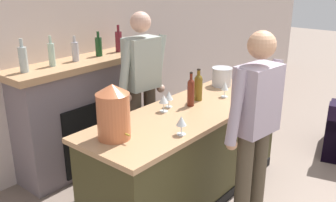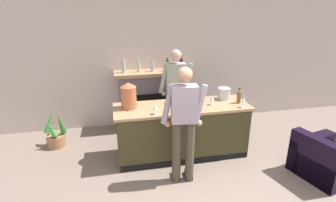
{
  "view_description": "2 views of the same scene",
  "coord_description": "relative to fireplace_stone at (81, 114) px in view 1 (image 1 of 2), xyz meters",
  "views": [
    {
      "loc": [
        -2.74,
        0.18,
        2.18
      ],
      "look_at": [
        -0.19,
        2.3,
        1.0
      ],
      "focal_mm": 40.0,
      "sensor_mm": 36.0,
      "label": 1
    },
    {
      "loc": [
        -1.19,
        -1.91,
        2.48
      ],
      "look_at": [
        -0.27,
        2.4,
        0.94
      ],
      "focal_mm": 28.0,
      "sensor_mm": 36.0,
      "label": 2
    }
  ],
  "objects": [
    {
      "name": "wine_glass_mid_counter",
      "position": [
        0.21,
        -1.12,
        0.4
      ],
      "size": [
        0.08,
        0.08,
        0.16
      ],
      "color": "silver",
      "rests_on": "bar_counter"
    },
    {
      "name": "person_customer",
      "position": [
        0.11,
        -2.06,
        0.34
      ],
      "size": [
        0.65,
        0.34,
        1.77
      ],
      "color": "#4A3F2F",
      "rests_on": "ground_plane"
    },
    {
      "name": "wine_glass_near_bucket",
      "position": [
        -0.21,
        -1.59,
        0.4
      ],
      "size": [
        0.08,
        0.08,
        0.16
      ],
      "color": "silver",
      "rests_on": "bar_counter"
    },
    {
      "name": "fireplace_stone",
      "position": [
        0.0,
        0.0,
        0.0
      ],
      "size": [
        1.62,
        0.52,
        1.57
      ],
      "color": "slate",
      "rests_on": "ground_plane"
    },
    {
      "name": "wine_glass_back_row",
      "position": [
        1.26,
        -1.61,
        0.42
      ],
      "size": [
        0.07,
        0.07,
        0.18
      ],
      "color": "silver",
      "rests_on": "bar_counter"
    },
    {
      "name": "wine_bottle_rose_blush",
      "position": [
        0.55,
        -1.21,
        0.44
      ],
      "size": [
        0.08,
        0.08,
        0.32
      ],
      "color": "brown",
      "rests_on": "bar_counter"
    },
    {
      "name": "wine_bottle_riesling_slim",
      "position": [
        0.37,
        -1.25,
        0.44
      ],
      "size": [
        0.07,
        0.07,
        0.33
      ],
      "color": "#5D2014",
      "rests_on": "bar_counter"
    },
    {
      "name": "wine_glass_by_dispenser",
      "position": [
        0.81,
        -1.36,
        0.41
      ],
      "size": [
        0.08,
        0.08,
        0.16
      ],
      "color": "silver",
      "rests_on": "bar_counter"
    },
    {
      "name": "wine_glass_front_right",
      "position": [
        0.09,
        -1.16,
        0.41
      ],
      "size": [
        0.09,
        0.09,
        0.16
      ],
      "color": "silver",
      "rests_on": "bar_counter"
    },
    {
      "name": "ice_bucket_steel",
      "position": [
        1.13,
        -1.13,
        0.4
      ],
      "size": [
        0.23,
        0.23,
        0.21
      ],
      "color": "silver",
      "rests_on": "bar_counter"
    },
    {
      "name": "bar_counter",
      "position": [
        0.29,
        -1.31,
        -0.17
      ],
      "size": [
        2.31,
        0.78,
        0.93
      ],
      "color": "#3C371D",
      "rests_on": "ground_plane"
    },
    {
      "name": "person_bartender",
      "position": [
        0.34,
        -0.65,
        0.35
      ],
      "size": [
        0.66,
        0.33,
        1.79
      ],
      "color": "brown",
      "rests_on": "ground_plane"
    },
    {
      "name": "wall_back_panel",
      "position": [
        0.37,
        0.26,
        0.74
      ],
      "size": [
        12.0,
        0.07,
        2.75
      ],
      "color": "beige",
      "rests_on": "ground_plane"
    },
    {
      "name": "wine_bottle_port_short",
      "position": [
        1.29,
        -1.39,
        0.42
      ],
      "size": [
        0.07,
        0.07,
        0.28
      ],
      "color": "brown",
      "rests_on": "bar_counter"
    },
    {
      "name": "copper_dispenser",
      "position": [
        -0.6,
        -1.23,
        0.51
      ],
      "size": [
        0.26,
        0.3,
        0.44
      ],
      "color": "#B9633C",
      "rests_on": "bar_counter"
    }
  ]
}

